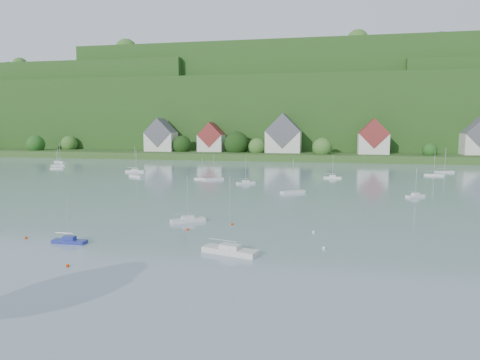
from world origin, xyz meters
name	(u,v)px	position (x,y,z in m)	size (l,w,h in m)	color
far_shore_strip	(276,154)	(0.00, 200.00, 1.50)	(600.00, 60.00, 3.00)	#2E4A1C
forested_ridge	(290,114)	(0.39, 268.57, 22.89)	(620.00, 181.22, 69.89)	#183E14
village_building_0	(161,138)	(-55.00, 187.00, 9.51)	(14.00, 10.40, 16.00)	beige
village_building_1	(211,139)	(-30.00, 189.00, 8.75)	(12.00, 9.36, 14.00)	beige
village_building_2	(283,137)	(5.00, 188.00, 10.27)	(16.00, 11.44, 18.00)	beige
village_building_3	(373,139)	(45.00, 186.00, 9.43)	(13.00, 10.40, 15.50)	beige
near_sailboat_1	(69,240)	(-7.50, 34.77, 0.39)	(4.72, 1.37, 6.36)	navy
near_sailboat_3	(188,219)	(3.98, 50.41, 0.42)	(5.54, 4.59, 7.66)	silver
near_sailboat_4	(230,250)	(14.79, 34.34, 0.48)	(7.39, 3.83, 9.61)	silver
mooring_buoy_0	(68,267)	(-1.99, 25.83, 0.00)	(0.41, 0.41, 0.41)	#D43401
mooring_buoy_1	(324,249)	(26.10, 38.83, 0.00)	(0.44, 0.44, 0.44)	white
mooring_buoy_2	(232,225)	(11.53, 49.72, 0.00)	(0.46, 0.46, 0.46)	#D43401
mooring_buoy_3	(188,230)	(5.75, 44.94, 0.00)	(0.44, 0.44, 0.44)	#D43401
mooring_buoy_4	(314,233)	(24.48, 47.26, 0.00)	(0.40, 0.40, 0.40)	white
mooring_buoy_5	(26,239)	(-14.85, 35.69, 0.00)	(0.41, 0.41, 0.41)	#D43401
far_sailboat_cluster	(288,175)	(13.85, 118.74, 0.37)	(197.10, 68.60, 8.71)	silver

